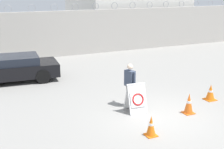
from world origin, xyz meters
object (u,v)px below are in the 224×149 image
at_px(security_guard, 130,83).
at_px(traffic_cone_near, 151,126).
at_px(traffic_cone_mid, 189,104).
at_px(traffic_cone_far, 210,92).
at_px(parked_car_front_coupe, 13,68).
at_px(barricade_sign, 136,98).

height_order(security_guard, traffic_cone_near, security_guard).
height_order(security_guard, traffic_cone_mid, security_guard).
xyz_separation_m(traffic_cone_far, parked_car_front_coupe, (-6.90, 6.09, 0.32)).
bearing_deg(parked_car_front_coupe, barricade_sign, 125.87).
relative_size(security_guard, parked_car_front_coupe, 0.37).
distance_m(barricade_sign, parked_car_front_coupe, 6.90).
bearing_deg(traffic_cone_mid, barricade_sign, 150.52).
distance_m(security_guard, traffic_cone_mid, 2.30).
bearing_deg(barricade_sign, security_guard, 89.88).
height_order(barricade_sign, traffic_cone_mid, barricade_sign).
xyz_separation_m(security_guard, traffic_cone_mid, (1.60, -1.56, -0.54)).
height_order(traffic_cone_near, parked_car_front_coupe, parked_car_front_coupe).
xyz_separation_m(barricade_sign, traffic_cone_near, (-0.52, -1.89, -0.21)).
bearing_deg(barricade_sign, parked_car_front_coupe, 126.51).
bearing_deg(parked_car_front_coupe, traffic_cone_far, 143.43).
bearing_deg(parked_car_front_coupe, security_guard, 129.23).
distance_m(barricade_sign, security_guard, 0.74).
bearing_deg(barricade_sign, traffic_cone_near, -99.83).
xyz_separation_m(traffic_cone_mid, parked_car_front_coupe, (-5.21, 6.85, 0.26)).
bearing_deg(traffic_cone_near, traffic_cone_mid, 23.61).
xyz_separation_m(barricade_sign, parked_car_front_coupe, (-3.55, 5.91, 0.10)).
relative_size(traffic_cone_mid, traffic_cone_far, 1.18).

